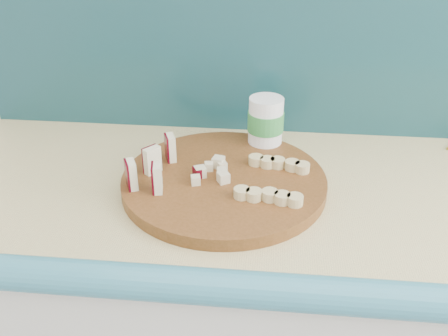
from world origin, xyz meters
The scene contains 6 objects.
backsplash centered at (0.10, 1.79, 1.16)m, with size 2.20×0.02×0.50m, color teal.
cutting_board centered at (-0.37, 1.49, 0.92)m, with size 0.42×0.42×0.03m, color #4F2C11.
apple_wedges centered at (-0.51, 1.48, 0.97)m, with size 0.08×0.17×0.06m.
apple_chunks centered at (-0.40, 1.50, 0.95)m, with size 0.06×0.06×0.02m.
banana_slices centered at (-0.27, 1.48, 0.95)m, with size 0.15×0.17×0.02m.
canister centered at (-0.29, 1.66, 0.98)m, with size 0.08×0.08×0.13m.
Camera 1 is at (-0.28, 0.62, 1.46)m, focal length 40.00 mm.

